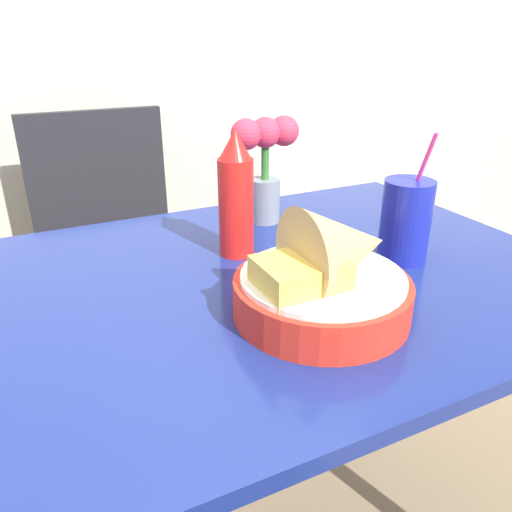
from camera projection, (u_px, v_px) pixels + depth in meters
name	position (u px, v px, depth m)	size (l,w,h in m)	color
dining_table	(217.00, 343.00, 0.84)	(1.23, 0.74, 0.77)	navy
chair_far_window	(111.00, 247.00, 1.49)	(0.40, 0.40, 0.94)	black
food_basket	(328.00, 277.00, 0.70)	(0.25, 0.25, 0.17)	red
ketchup_bottle	(236.00, 196.00, 0.87)	(0.06, 0.06, 0.22)	red
drink_cup	(405.00, 223.00, 0.87)	(0.09, 0.09, 0.23)	#192399
flower_vase	(265.00, 157.00, 1.01)	(0.15, 0.06, 0.22)	gray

